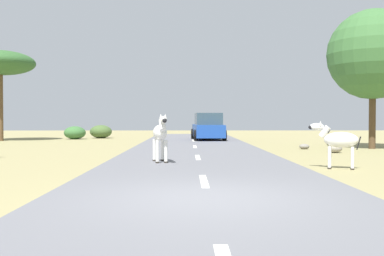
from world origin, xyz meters
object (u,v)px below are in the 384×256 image
object	(u,v)px
zebra_3	(338,140)
tree_3	(373,55)
rock_1	(335,148)
zebra_0	(160,134)
rock_0	(304,146)
tree_0	(0,64)
bush_2	(75,133)
car_0	(208,127)
bush_0	(101,132)

from	to	relation	value
zebra_3	tree_3	distance (m)	10.17
tree_3	zebra_3	bearing A→B (deg)	-118.07
zebra_3	rock_1	world-z (taller)	zebra_3
zebra_0	rock_1	world-z (taller)	zebra_0
tree_3	zebra_0	bearing A→B (deg)	-144.33
rock_0	rock_1	xyz separation A→B (m)	(0.70, -2.27, 0.07)
zebra_3	tree_0	xyz separation A→B (m)	(-16.30, 15.94, 4.13)
zebra_0	tree_3	xyz separation A→B (m)	(9.64, 6.92, 3.50)
tree_3	bush_2	xyz separation A→B (m)	(-16.60, 9.86, -4.02)
car_0	rock_0	world-z (taller)	car_0
zebra_0	rock_1	size ratio (longest dim) A/B	2.72
tree_0	bush_0	xyz separation A→B (m)	(5.67, 3.84, -4.46)
tree_0	rock_0	size ratio (longest dim) A/B	12.18
tree_0	zebra_0	bearing A→B (deg)	-52.45
car_0	tree_0	bearing A→B (deg)	178.57
car_0	tree_3	size ratio (longest dim) A/B	0.67
tree_3	rock_0	world-z (taller)	tree_3
tree_0	tree_3	bearing A→B (deg)	-20.01
tree_0	rock_1	distance (m)	21.30
bush_0	rock_0	bearing A→B (deg)	-44.52
bush_2	rock_0	size ratio (longest dim) A/B	3.16
tree_3	rock_0	bearing A→B (deg)	-176.31
zebra_0	tree_3	distance (m)	12.37
tree_0	rock_0	world-z (taller)	tree_0
zebra_3	bush_2	bearing A→B (deg)	54.05
zebra_0	bush_2	distance (m)	18.17
rock_0	tree_0	bearing A→B (deg)	156.03
zebra_3	bush_2	distance (m)	21.90
car_0	rock_1	world-z (taller)	car_0
tree_3	rock_0	distance (m)	5.45
car_0	rock_0	size ratio (longest dim) A/B	9.36
tree_0	rock_0	bearing A→B (deg)	-23.97
tree_3	tree_0	bearing A→B (deg)	159.99
rock_0	rock_1	size ratio (longest dim) A/B	0.80
car_0	rock_0	distance (m)	9.17
car_0	tree_3	world-z (taller)	tree_3
car_0	tree_3	xyz separation A→B (m)	(7.44, -7.93, 3.62)
bush_0	bush_2	bearing A→B (deg)	-134.19
car_0	rock_1	size ratio (longest dim) A/B	7.47
rock_0	rock_1	world-z (taller)	rock_1
zebra_3	bush_0	size ratio (longest dim) A/B	0.87
car_0	rock_0	xyz separation A→B (m)	(4.16, -8.14, -0.73)
zebra_3	bush_2	size ratio (longest dim) A/B	0.93
zebra_3	car_0	bearing A→B (deg)	30.77
rock_1	tree_0	bearing A→B (deg)	151.08
tree_0	bush_2	bearing A→B (deg)	28.83
bush_0	rock_0	size ratio (longest dim) A/B	3.37
rock_1	rock_0	bearing A→B (deg)	107.06
zebra_3	bush_0	bearing A→B (deg)	48.67
zebra_0	rock_0	distance (m)	9.28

